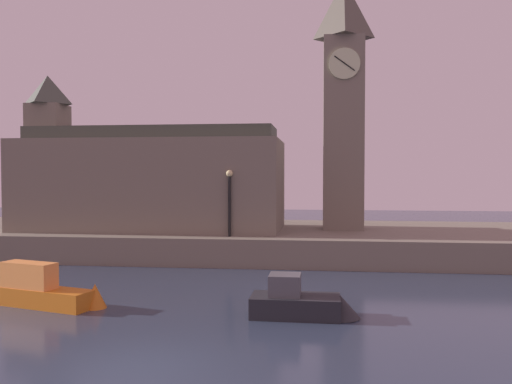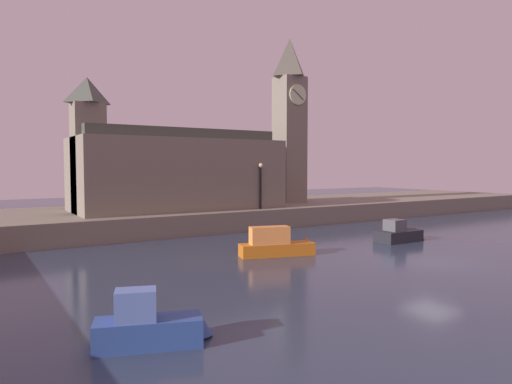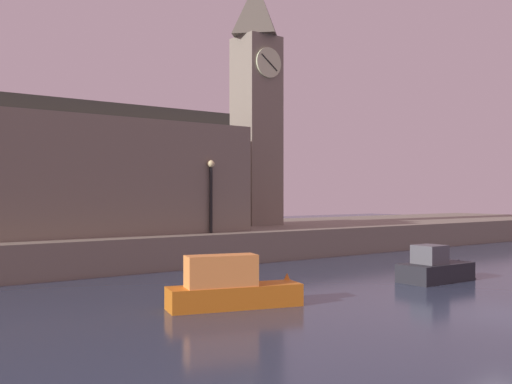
# 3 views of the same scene
# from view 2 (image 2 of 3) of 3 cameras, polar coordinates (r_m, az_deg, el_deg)

# --- Properties ---
(ground_plane) EXTENTS (120.00, 120.00, 0.00)m
(ground_plane) POSITION_cam_2_polar(r_m,az_deg,el_deg) (25.01, 20.84, -8.10)
(ground_plane) COLOR #2D384C
(far_embankment) EXTENTS (70.00, 12.00, 1.50)m
(far_embankment) POSITION_cam_2_polar(r_m,az_deg,el_deg) (40.06, -2.70, -2.61)
(far_embankment) COLOR slate
(far_embankment) RESTS_ON ground
(clock_tower) EXTENTS (2.61, 2.65, 15.01)m
(clock_tower) POSITION_cam_2_polar(r_m,az_deg,el_deg) (43.28, 4.17, 9.14)
(clock_tower) COLOR slate
(clock_tower) RESTS_ON far_embankment
(parliament_hall) EXTENTS (15.67, 6.75, 9.46)m
(parliament_hall) POSITION_cam_2_polar(r_m,az_deg,el_deg) (36.17, -10.15, 2.74)
(parliament_hall) COLOR slate
(parliament_hall) RESTS_ON far_embankment
(streetlamp) EXTENTS (0.36, 0.36, 3.55)m
(streetlamp) POSITION_cam_2_polar(r_m,az_deg,el_deg) (35.73, 0.58, 1.50)
(streetlamp) COLOR black
(streetlamp) RESTS_ON far_embankment
(boat_tour_blue) EXTENTS (3.48, 1.89, 1.59)m
(boat_tour_blue) POSITION_cam_2_polar(r_m,az_deg,el_deg) (13.19, -12.37, -15.82)
(boat_tour_blue) COLOR #2D4C93
(boat_tour_blue) RESTS_ON ground
(boat_patrol_orange) EXTENTS (4.71, 2.12, 1.75)m
(boat_patrol_orange) POSITION_cam_2_polar(r_m,az_deg,el_deg) (25.12, 3.03, -6.53)
(boat_patrol_orange) COLOR orange
(boat_patrol_orange) RESTS_ON ground
(boat_barge_dark) EXTENTS (3.69, 1.52, 1.43)m
(boat_barge_dark) POSITION_cam_2_polar(r_m,az_deg,el_deg) (31.24, 17.57, -4.92)
(boat_barge_dark) COLOR #232328
(boat_barge_dark) RESTS_ON ground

